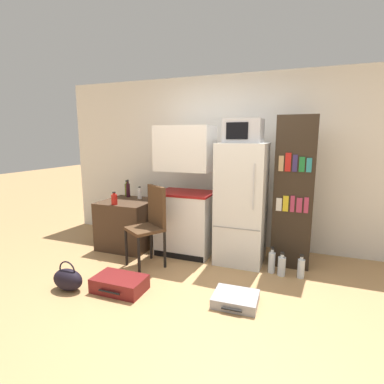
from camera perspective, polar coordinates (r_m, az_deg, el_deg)
ground_plane at (r=3.17m, az=0.22°, el=-21.13°), size 24.00×24.00×0.00m
wall_back at (r=4.60m, az=11.55°, el=5.54°), size 6.40×0.10×2.56m
side_table at (r=4.68m, az=-11.99°, el=-5.92°), size 0.75×0.74×0.71m
kitchen_hutch at (r=4.23m, az=-1.26°, el=-0.77°), size 0.78×0.57×1.81m
refrigerator at (r=4.00m, az=9.40°, el=-2.22°), size 0.62×0.61×1.58m
microwave at (r=3.90m, az=9.81°, el=11.37°), size 0.46×0.40×0.30m
bookshelf at (r=4.02m, az=18.79°, el=-0.12°), size 0.47×0.34×1.92m
bottle_olive_oil at (r=4.96m, az=-12.32°, el=0.49°), size 0.06×0.06×0.26m
bottle_ketchup_red at (r=4.36m, az=-14.59°, el=-1.35°), size 0.09×0.09×0.18m
bottle_milk_white at (r=4.70m, az=-9.95°, el=-0.30°), size 0.07×0.07×0.19m
bottle_wine_dark at (r=4.87m, az=-12.08°, el=0.42°), size 0.06×0.06×0.28m
chair at (r=3.90m, az=-7.79°, el=-5.18°), size 0.55×0.55×1.04m
suitcase_large_flat at (r=3.50m, az=-13.61°, el=-16.63°), size 0.56×0.38×0.16m
suitcase_small_flat at (r=3.23m, az=8.30°, el=-19.54°), size 0.45×0.41×0.10m
handbag at (r=3.67m, az=-22.57°, el=-15.09°), size 0.36×0.20×0.33m
water_bottle_front at (r=3.92m, az=14.94°, el=-12.72°), size 0.08×0.08×0.33m
water_bottle_middle at (r=3.90m, az=20.05°, el=-13.45°), size 0.08×0.08×0.29m
water_bottle_back at (r=3.88m, az=16.71°, el=-13.29°), size 0.09×0.09×0.30m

